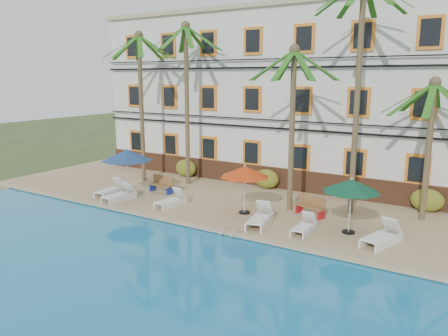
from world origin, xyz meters
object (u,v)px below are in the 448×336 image
Objects in this scene: umbrella_green at (351,186)px; lounger_c at (171,200)px; lounger_a at (112,190)px; pool_ladder at (230,235)px; palm_b at (187,84)px; palm_e at (431,128)px; palm_d at (359,70)px; palm_a at (141,88)px; lounger_d at (260,218)px; bench_left at (162,184)px; lounger_b at (120,195)px; palm_c at (293,106)px; umbrella_blue at (127,155)px; lounger_f at (382,236)px; bench_right at (311,206)px; lounger_e at (304,226)px; umbrella_red at (245,172)px.

umbrella_green is 8.75m from lounger_c.
pool_ladder is at bearing -12.33° from lounger_a.
palm_e is at bearing 0.32° from palm_b.
palm_b is 9.93m from palm_d.
palm_a is 4.16× the size of lounger_d.
palm_e reaches higher than bench_left.
palm_c is at bearing 21.22° from lounger_b.
umbrella_blue is at bearing -60.15° from palm_a.
lounger_a is 2.70m from bench_left.
bench_left is (-9.91, -1.69, -6.09)m from palm_d.
palm_e reaches higher than pool_ladder.
umbrella_green is 12.68m from lounger_a.
palm_b is (2.86, 0.70, 0.24)m from palm_a.
umbrella_blue is (-8.14, -2.44, -2.70)m from palm_c.
palm_a is at bearing 174.76° from palm_c.
lounger_a is 13.96m from lounger_f.
palm_d is 4.55× the size of umbrella_green.
palm_d is 3.94m from palm_e.
palm_d is 12.11m from umbrella_blue.
lounger_d is (-2.83, -3.70, -6.25)m from palm_d.
umbrella_green is at bearing 4.09° from lounger_a.
lounger_b is at bearing -176.22° from lounger_f.
umbrella_blue is (-13.79, -4.14, -1.86)m from palm_e.
palm_d reaches higher than bench_right.
palm_d reaches higher than lounger_c.
palm_c is 4.64× the size of lounger_e.
palm_c is 10.33× the size of pool_ladder.
bench_right reaches higher than lounger_b.
lounger_b is at bearing -85.55° from umbrella_blue.
lounger_f is (14.85, -3.22, -5.32)m from palm_a.
lounger_f is at bearing -5.58° from umbrella_red.
palm_d is 11.75m from bench_left.
umbrella_red is at bearing 6.66° from umbrella_blue.
palm_c is 3.32× the size of umbrella_green.
palm_b is at bearing 79.64° from lounger_b.
palm_e is 2.70× the size of umbrella_red.
bench_right is (-0.56, 2.26, 0.22)m from lounger_e.
palm_b is at bearing 137.07° from pool_ladder.
lounger_b is (-8.09, -3.14, -4.66)m from palm_c.
palm_b is 5.61× the size of lounger_e.
lounger_e is (9.00, -4.24, -5.61)m from palm_b.
palm_a is 3.37× the size of umbrella_blue.
bench_left is 0.98× the size of bench_right.
pool_ladder is (-5.40, -2.22, -0.31)m from lounger_f.
palm_c is 4.21× the size of lounger_c.
umbrella_red is at bearing -9.05° from bench_left.
umbrella_red is 6.57m from lounger_f.
lounger_a is at bearing -178.56° from lounger_f.
lounger_e is at bearing -0.72° from lounger_c.
palm_b is 5.90m from bench_left.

